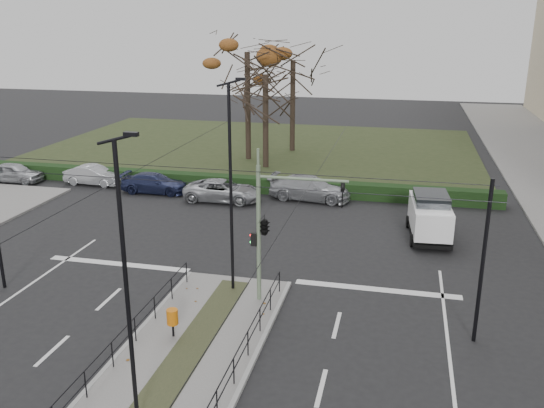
{
  "coord_description": "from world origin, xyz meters",
  "views": [
    {
      "loc": [
        6.67,
        -17.29,
        10.86
      ],
      "look_at": [
        1.14,
        6.56,
        3.12
      ],
      "focal_mm": 38.0,
      "sensor_mm": 36.0,
      "label": 1
    }
  ],
  "objects": [
    {
      "name": "catenary",
      "position": [
        0.0,
        1.62,
        3.42
      ],
      "size": [
        20.0,
        34.0,
        6.0
      ],
      "color": "black",
      "rests_on": "ground"
    },
    {
      "name": "parked_car_second",
      "position": [
        -14.23,
        17.75,
        0.68
      ],
      "size": [
        4.17,
        1.61,
        1.35
      ],
      "primitive_type": "imported",
      "rotation": [
        0.0,
        0.0,
        1.53
      ],
      "color": "#9EA0A5",
      "rests_on": "ground"
    },
    {
      "name": "parked_car_first",
      "position": [
        -20.08,
        17.07,
        0.7
      ],
      "size": [
        4.13,
        1.73,
        1.4
      ],
      "primitive_type": "imported",
      "rotation": [
        0.0,
        0.0,
        1.59
      ],
      "color": "#9EA0A5",
      "rests_on": "ground"
    },
    {
      "name": "streetlamp_median_far",
      "position": [
        0.1,
        3.84,
        4.59
      ],
      "size": [
        0.73,
        0.15,
        8.75
      ],
      "color": "black",
      "rests_on": "median_island"
    },
    {
      "name": "bare_tree_near",
      "position": [
        -3.68,
        25.19,
        6.64
      ],
      "size": [
        6.66,
        6.66,
        9.38
      ],
      "color": "black",
      "rests_on": "park"
    },
    {
      "name": "parked_car_fourth",
      "position": [
        -4.3,
        16.12,
        0.68
      ],
      "size": [
        4.92,
        2.35,
        1.35
      ],
      "primitive_type": "imported",
      "rotation": [
        0.0,
        0.0,
        1.59
      ],
      "color": "#9EA0A5",
      "rests_on": "ground"
    },
    {
      "name": "parked_car_fifth",
      "position": [
        1.04,
        17.66,
        0.76
      ],
      "size": [
        5.39,
        2.58,
        1.52
      ],
      "primitive_type": "imported",
      "rotation": [
        0.0,
        0.0,
        1.48
      ],
      "color": "#9EA0A5",
      "rests_on": "ground"
    },
    {
      "name": "white_van",
      "position": [
        8.28,
        12.33,
        1.26
      ],
      "size": [
        2.35,
        4.64,
        2.41
      ],
      "color": "white",
      "rests_on": "ground"
    },
    {
      "name": "median_island",
      "position": [
        0.0,
        -2.5,
        0.07
      ],
      "size": [
        4.4,
        15.0,
        0.14
      ],
      "primitive_type": "cube",
      "color": "slate",
      "rests_on": "ground"
    },
    {
      "name": "bare_tree_center",
      "position": [
        -2.84,
        31.6,
        7.23
      ],
      "size": [
        7.68,
        7.68,
        10.22
      ],
      "color": "black",
      "rests_on": "park"
    },
    {
      "name": "parked_car_third",
      "position": [
        -9.28,
        16.89,
        0.65
      ],
      "size": [
        4.53,
        1.95,
        1.3
      ],
      "primitive_type": "imported",
      "rotation": [
        0.0,
        0.0,
        1.6
      ],
      "color": "#1D2345",
      "rests_on": "ground"
    },
    {
      "name": "litter_bin",
      "position": [
        -0.89,
        -0.35,
        0.89
      ],
      "size": [
        0.41,
        0.41,
        1.05
      ],
      "color": "black",
      "rests_on": "median_island"
    },
    {
      "name": "rust_tree",
      "position": [
        -5.74,
        27.58,
        8.63
      ],
      "size": [
        6.93,
        6.93,
        11.25
      ],
      "color": "black",
      "rests_on": "park"
    },
    {
      "name": "ground",
      "position": [
        0.0,
        0.0,
        0.0
      ],
      "size": [
        140.0,
        140.0,
        0.0
      ],
      "primitive_type": "plane",
      "color": "black",
      "rests_on": "ground"
    },
    {
      "name": "median_railing",
      "position": [
        0.0,
        -2.6,
        0.98
      ],
      "size": [
        4.14,
        13.24,
        0.92
      ],
      "color": "black",
      "rests_on": "median_island"
    },
    {
      "name": "park",
      "position": [
        -6.0,
        32.0,
        0.05
      ],
      "size": [
        38.0,
        26.0,
        0.1
      ],
      "primitive_type": "cube",
      "color": "#263018",
      "rests_on": "ground"
    },
    {
      "name": "streetlamp_median_near",
      "position": [
        -0.03,
        -4.99,
        4.34
      ],
      "size": [
        0.69,
        0.14,
        8.26
      ],
      "color": "black",
      "rests_on": "median_island"
    },
    {
      "name": "hedge",
      "position": [
        -6.0,
        18.6,
        0.5
      ],
      "size": [
        38.0,
        1.0,
        1.0
      ],
      "primitive_type": "cube",
      "color": "black",
      "rests_on": "ground"
    },
    {
      "name": "traffic_light",
      "position": [
        1.71,
        3.17,
        3.38
      ],
      "size": [
        3.79,
        2.13,
        5.57
      ],
      "color": "slate",
      "rests_on": "median_island"
    }
  ]
}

